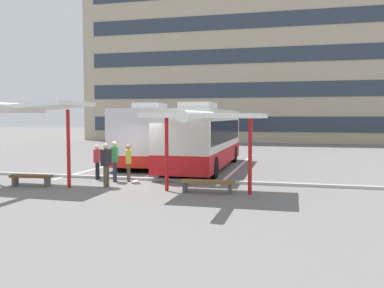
% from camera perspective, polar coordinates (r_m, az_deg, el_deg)
% --- Properties ---
extents(ground_plane, '(160.00, 160.00, 0.00)m').
position_cam_1_polar(ground_plane, '(18.25, -7.55, -4.99)').
color(ground_plane, slate).
extents(terminal_building, '(35.04, 13.16, 20.89)m').
position_cam_1_polar(terminal_building, '(51.73, 6.66, 10.76)').
color(terminal_building, tan).
rests_on(terminal_building, ground).
extents(coach_bus_0, '(3.42, 10.38, 3.54)m').
position_cam_1_polar(coach_bus_0, '(25.12, -5.01, 1.24)').
color(coach_bus_0, silver).
rests_on(coach_bus_0, ground).
extents(coach_bus_1, '(2.77, 10.14, 3.48)m').
position_cam_1_polar(coach_bus_1, '(22.11, 1.56, 0.72)').
color(coach_bus_1, silver).
rests_on(coach_bus_1, ground).
extents(lane_stripe_0, '(0.16, 14.00, 0.01)m').
position_cam_1_polar(lane_stripe_0, '(25.39, -10.04, -2.54)').
color(lane_stripe_0, white).
rests_on(lane_stripe_0, ground).
extents(lane_stripe_1, '(0.16, 14.00, 0.01)m').
position_cam_1_polar(lane_stripe_1, '(24.14, -2.08, -2.81)').
color(lane_stripe_1, white).
rests_on(lane_stripe_1, ground).
extents(lane_stripe_2, '(0.16, 14.00, 0.01)m').
position_cam_1_polar(lane_stripe_2, '(23.40, 6.58, -3.04)').
color(lane_stripe_2, white).
rests_on(lane_stripe_2, ground).
extents(waiting_shelter_0, '(4.29, 4.77, 3.36)m').
position_cam_1_polar(waiting_shelter_0, '(17.45, -21.85, 4.42)').
color(waiting_shelter_0, red).
rests_on(waiting_shelter_0, ground).
extents(bench_0, '(1.70, 0.63, 0.45)m').
position_cam_1_polar(bench_0, '(17.78, -21.25, -4.35)').
color(bench_0, brown).
rests_on(bench_0, ground).
extents(waiting_shelter_1, '(4.09, 5.00, 2.96)m').
position_cam_1_polar(waiting_shelter_1, '(14.70, 1.91, 3.69)').
color(waiting_shelter_1, red).
rests_on(waiting_shelter_1, ground).
extents(bench_1, '(1.98, 0.46, 0.45)m').
position_cam_1_polar(bench_1, '(15.17, 2.12, -5.43)').
color(bench_1, brown).
rests_on(bench_1, ground).
extents(platform_kerb, '(44.00, 0.24, 0.12)m').
position_cam_1_polar(platform_kerb, '(18.35, -7.42, -4.75)').
color(platform_kerb, '#ADADA8').
rests_on(platform_kerb, ground).
extents(waiting_passenger_0, '(0.33, 0.54, 1.73)m').
position_cam_1_polar(waiting_passenger_0, '(17.94, -10.60, -1.93)').
color(waiting_passenger_0, '#33384C').
rests_on(waiting_passenger_0, ground).
extents(waiting_passenger_1, '(0.39, 0.51, 1.58)m').
position_cam_1_polar(waiting_passenger_1, '(17.84, -8.74, -2.27)').
color(waiting_passenger_1, brown).
rests_on(waiting_passenger_1, ground).
extents(waiting_passenger_2, '(0.30, 0.48, 1.54)m').
position_cam_1_polar(waiting_passenger_2, '(18.74, -12.90, -2.12)').
color(waiting_passenger_2, black).
rests_on(waiting_passenger_2, ground).
extents(waiting_passenger_3, '(0.25, 0.51, 1.73)m').
position_cam_1_polar(waiting_passenger_3, '(16.64, -11.73, -2.39)').
color(waiting_passenger_3, brown).
rests_on(waiting_passenger_3, ground).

